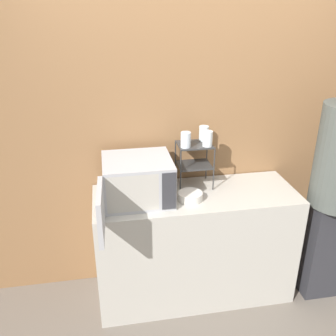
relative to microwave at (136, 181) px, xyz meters
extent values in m
plane|color=#6B6056|center=(0.45, -0.27, -1.08)|extent=(12.00, 12.00, 0.00)
cube|color=olive|center=(0.45, 0.34, 0.22)|extent=(8.00, 0.06, 2.60)
cube|color=#B7B2A8|center=(0.45, 0.02, -0.62)|extent=(1.55, 0.58, 0.92)
cube|color=#ADADB2|center=(0.01, 0.02, 0.00)|extent=(0.49, 0.44, 0.31)
cube|color=#B7B2A8|center=(-0.04, -0.19, 0.00)|extent=(0.35, 0.01, 0.27)
cube|color=#333338|center=(0.20, -0.20, 0.00)|extent=(0.10, 0.01, 0.28)
cube|color=#ADADB2|center=(-0.25, -0.39, 0.00)|extent=(0.05, 0.38, 0.30)
cylinder|color=#333333|center=(0.34, 0.06, 0.02)|extent=(0.01, 0.01, 0.35)
cylinder|color=#333333|center=(0.59, 0.06, 0.02)|extent=(0.01, 0.01, 0.35)
cylinder|color=#333333|center=(0.34, 0.27, 0.02)|extent=(0.01, 0.01, 0.35)
cylinder|color=#333333|center=(0.59, 0.27, 0.02)|extent=(0.01, 0.01, 0.35)
cube|color=#333333|center=(0.47, 0.16, 0.02)|extent=(0.26, 0.21, 0.01)
cube|color=#333333|center=(0.47, 0.16, 0.19)|extent=(0.26, 0.21, 0.01)
cylinder|color=silver|center=(0.38, 0.11, 0.25)|extent=(0.07, 0.07, 0.11)
cylinder|color=silver|center=(0.55, 0.23, 0.25)|extent=(0.07, 0.07, 0.11)
cylinder|color=silver|center=(0.55, 0.11, 0.25)|extent=(0.07, 0.07, 0.11)
cylinder|color=silver|center=(0.39, -0.06, -0.15)|extent=(0.10, 0.10, 0.01)
cylinder|color=silver|center=(0.39, -0.06, -0.13)|extent=(0.18, 0.18, 0.06)
cube|color=#2D2D33|center=(1.50, -0.17, -0.66)|extent=(0.33, 0.20, 0.84)
camera|label=1|loc=(-0.20, -2.41, 1.18)|focal=40.00mm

